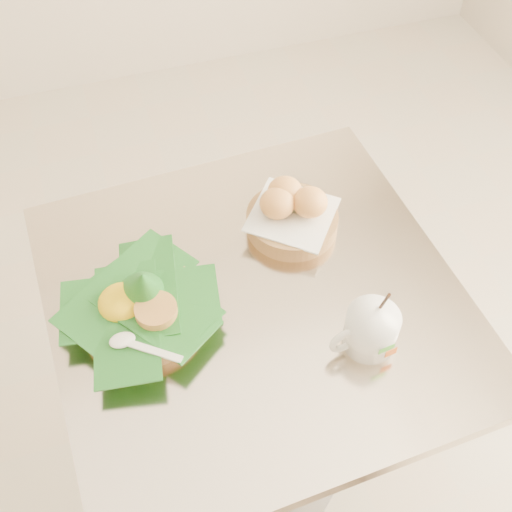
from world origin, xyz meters
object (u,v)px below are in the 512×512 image
object	(u,v)px
cafe_table	(255,359)
bread_basket	(292,213)
coffee_mug	(370,330)
rice_basket	(140,304)

from	to	relation	value
cafe_table	bread_basket	size ratio (longest dim) A/B	3.66
cafe_table	bread_basket	distance (m)	0.31
bread_basket	coffee_mug	size ratio (longest dim) A/B	1.37
cafe_table	bread_basket	bearing A→B (deg)	49.72
cafe_table	bread_basket	xyz separation A→B (m)	(0.11, 0.13, 0.26)
rice_basket	coffee_mug	world-z (taller)	coffee_mug
bread_basket	coffee_mug	xyz separation A→B (m)	(0.03, -0.28, 0.00)
cafe_table	coffee_mug	world-z (taller)	coffee_mug
bread_basket	coffee_mug	world-z (taller)	coffee_mug
rice_basket	bread_basket	size ratio (longest dim) A/B	1.29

